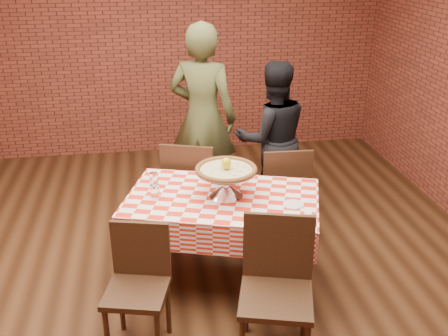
{
  "coord_description": "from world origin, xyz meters",
  "views": [
    {
      "loc": [
        -0.19,
        -3.41,
        2.52
      ],
      "look_at": [
        0.38,
        0.16,
        0.94
      ],
      "focal_mm": 41.99,
      "sensor_mm": 36.0,
      "label": 1
    }
  ],
  "objects": [
    {
      "name": "ground",
      "position": [
        0.0,
        0.0,
        0.0
      ],
      "size": [
        6.0,
        6.0,
        0.0
      ],
      "primitive_type": "plane",
      "color": "black",
      "rests_on": "ground"
    },
    {
      "name": "back_wall",
      "position": [
        0.0,
        3.0,
        1.45
      ],
      "size": [
        5.5,
        0.0,
        5.5
      ],
      "primitive_type": "plane",
      "rotation": [
        1.57,
        0.0,
        0.0
      ],
      "color": "maroon",
      "rests_on": "ground"
    },
    {
      "name": "table",
      "position": [
        0.35,
        0.04,
        0.38
      ],
      "size": [
        1.59,
        1.23,
        0.75
      ],
      "primitive_type": "cube",
      "rotation": [
        0.0,
        0.0,
        -0.31
      ],
      "color": "#3D2817",
      "rests_on": "ground"
    },
    {
      "name": "tablecloth",
      "position": [
        0.35,
        0.04,
        0.64
      ],
      "size": [
        1.63,
        1.27,
        0.24
      ],
      "primitive_type": null,
      "rotation": [
        0.0,
        0.0,
        -0.31
      ],
      "color": "red",
      "rests_on": "table"
    },
    {
      "name": "pizza_stand",
      "position": [
        0.38,
        0.06,
        0.86
      ],
      "size": [
        0.64,
        0.64,
        0.2
      ],
      "primitive_type": null,
      "rotation": [
        0.0,
        0.0,
        -0.74
      ],
      "color": "silver",
      "rests_on": "tablecloth"
    },
    {
      "name": "pizza",
      "position": [
        0.38,
        0.06,
        0.97
      ],
      "size": [
        0.65,
        0.65,
        0.03
      ],
      "primitive_type": "cylinder",
      "rotation": [
        0.0,
        0.0,
        -0.74
      ],
      "color": "beige",
      "rests_on": "pizza_stand"
    },
    {
      "name": "lemon",
      "position": [
        0.38,
        0.06,
        1.02
      ],
      "size": [
        0.1,
        0.1,
        0.09
      ],
      "primitive_type": "ellipsoid",
      "rotation": [
        0.0,
        0.0,
        -0.74
      ],
      "color": "#DEC509",
      "rests_on": "pizza"
    },
    {
      "name": "water_glass_left",
      "position": [
        -0.15,
        0.11,
        0.81
      ],
      "size": [
        0.09,
        0.09,
        0.11
      ],
      "primitive_type": "cylinder",
      "rotation": [
        0.0,
        0.0,
        -0.31
      ],
      "color": "white",
      "rests_on": "tablecloth"
    },
    {
      "name": "water_glass_right",
      "position": [
        -0.15,
        0.32,
        0.81
      ],
      "size": [
        0.09,
        0.09,
        0.11
      ],
      "primitive_type": "cylinder",
      "rotation": [
        0.0,
        0.0,
        -0.31
      ],
      "color": "white",
      "rests_on": "tablecloth"
    },
    {
      "name": "side_plate",
      "position": [
        0.83,
        -0.17,
        0.76
      ],
      "size": [
        0.19,
        0.19,
        0.01
      ],
      "primitive_type": "cylinder",
      "rotation": [
        0.0,
        0.0,
        -0.31
      ],
      "color": "white",
      "rests_on": "tablecloth"
    },
    {
      "name": "sweetener_packet_a",
      "position": [
        0.87,
        -0.35,
        0.76
      ],
      "size": [
        0.06,
        0.05,
        0.0
      ],
      "primitive_type": "cube",
      "rotation": [
        0.0,
        0.0,
        0.25
      ],
      "color": "white",
      "rests_on": "tablecloth"
    },
    {
      "name": "sweetener_packet_b",
      "position": [
        0.9,
        -0.31,
        0.76
      ],
      "size": [
        0.06,
        0.05,
        0.0
      ],
      "primitive_type": "cube",
      "rotation": [
        0.0,
        0.0,
        -0.31
      ],
      "color": "white",
      "rests_on": "tablecloth"
    },
    {
      "name": "condiment_caddy",
      "position": [
        0.46,
        0.29,
        0.82
      ],
      "size": [
        0.11,
        0.11,
        0.13
      ],
      "primitive_type": "cube",
      "rotation": [
        0.0,
        0.0,
        -0.51
      ],
      "color": "silver",
      "rests_on": "tablecloth"
    },
    {
      "name": "chair_near_left",
      "position": [
        -0.31,
        -0.61,
        0.43
      ],
      "size": [
        0.47,
        0.47,
        0.87
      ],
      "primitive_type": null,
      "rotation": [
        0.0,
        0.0,
        -0.25
      ],
      "color": "#3D2817",
      "rests_on": "ground"
    },
    {
      "name": "chair_near_right",
      "position": [
        0.56,
        -0.81,
        0.47
      ],
      "size": [
        0.56,
        0.56,
        0.94
      ],
      "primitive_type": null,
      "rotation": [
        0.0,
        0.0,
        -0.27
      ],
      "color": "#3D2817",
      "rests_on": "ground"
    },
    {
      "name": "chair_far_left",
      "position": [
        0.2,
        0.86,
        0.47
      ],
      "size": [
        0.58,
        0.58,
        0.94
      ],
      "primitive_type": null,
      "rotation": [
        0.0,
        0.0,
        2.81
      ],
      "color": "#3D2817",
      "rests_on": "ground"
    },
    {
      "name": "chair_far_right",
      "position": [
        0.99,
        0.7,
        0.45
      ],
      "size": [
        0.44,
        0.44,
        0.9
      ],
      "primitive_type": null,
      "rotation": [
        0.0,
        0.0,
        3.1
      ],
      "color": "#3D2817",
      "rests_on": "ground"
    },
    {
      "name": "diner_olive",
      "position": [
        0.37,
        1.44,
        0.93
      ],
      "size": [
        0.8,
        0.69,
        1.85
      ],
      "primitive_type": "imported",
      "rotation": [
        0.0,
        0.0,
        2.69
      ],
      "color": "#474A27",
      "rests_on": "ground"
    },
    {
      "name": "diner_black",
      "position": [
        1.01,
        1.21,
        0.76
      ],
      "size": [
        0.75,
        0.59,
        1.51
      ],
      "primitive_type": "imported",
      "rotation": [
        0.0,
        0.0,
        3.17
      ],
      "color": "black",
      "rests_on": "ground"
    }
  ]
}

